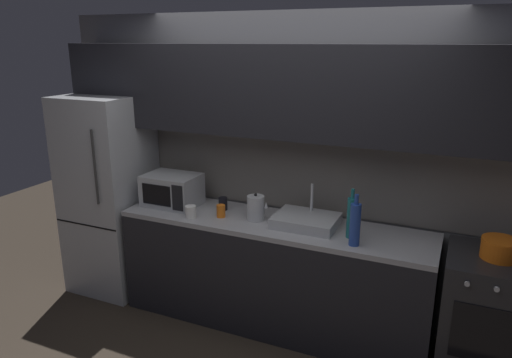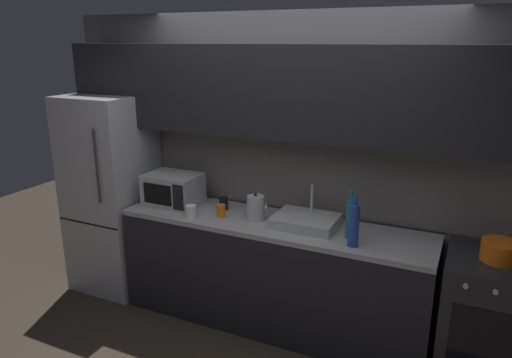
{
  "view_description": "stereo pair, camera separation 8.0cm",
  "coord_description": "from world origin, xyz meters",
  "px_view_note": "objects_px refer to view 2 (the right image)",
  "views": [
    {
      "loc": [
        1.3,
        -2.34,
        2.28
      ],
      "look_at": [
        -0.15,
        0.9,
        1.23
      ],
      "focal_mm": 33.21,
      "sensor_mm": 36.0,
      "label": 1
    },
    {
      "loc": [
        1.37,
        -2.3,
        2.28
      ],
      "look_at": [
        -0.15,
        0.9,
        1.23
      ],
      "focal_mm": 33.21,
      "sensor_mm": 36.0,
      "label": 2
    }
  ],
  "objects_px": {
    "microwave": "(173,189)",
    "mug_white": "(191,211)",
    "refrigerator": "(112,193)",
    "kettle": "(256,208)",
    "mug_orange": "(221,211)",
    "oven_range": "(487,321)",
    "wine_bottle_blue": "(354,225)",
    "mug_dark": "(224,203)",
    "wine_bottle_teal": "(351,218)",
    "cooking_pot": "(500,251)"
  },
  "relations": [
    {
      "from": "microwave",
      "to": "mug_white",
      "type": "height_order",
      "value": "microwave"
    },
    {
      "from": "refrigerator",
      "to": "kettle",
      "type": "height_order",
      "value": "refrigerator"
    },
    {
      "from": "microwave",
      "to": "mug_orange",
      "type": "relative_size",
      "value": 4.51
    },
    {
      "from": "kettle",
      "to": "mug_white",
      "type": "bearing_deg",
      "value": -160.47
    },
    {
      "from": "refrigerator",
      "to": "kettle",
      "type": "relative_size",
      "value": 8.2
    },
    {
      "from": "oven_range",
      "to": "mug_white",
      "type": "distance_m",
      "value": 2.29
    },
    {
      "from": "kettle",
      "to": "refrigerator",
      "type": "bearing_deg",
      "value": 179.44
    },
    {
      "from": "oven_range",
      "to": "wine_bottle_blue",
      "type": "distance_m",
      "value": 1.1
    },
    {
      "from": "mug_dark",
      "to": "mug_white",
      "type": "bearing_deg",
      "value": -118.11
    },
    {
      "from": "mug_dark",
      "to": "microwave",
      "type": "bearing_deg",
      "value": -171.67
    },
    {
      "from": "mug_white",
      "to": "wine_bottle_teal",
      "type": "bearing_deg",
      "value": 6.16
    },
    {
      "from": "oven_range",
      "to": "mug_white",
      "type": "relative_size",
      "value": 8.98
    },
    {
      "from": "refrigerator",
      "to": "microwave",
      "type": "height_order",
      "value": "refrigerator"
    },
    {
      "from": "refrigerator",
      "to": "microwave",
      "type": "distance_m",
      "value": 0.69
    },
    {
      "from": "wine_bottle_blue",
      "to": "wine_bottle_teal",
      "type": "relative_size",
      "value": 1.01
    },
    {
      "from": "kettle",
      "to": "mug_dark",
      "type": "height_order",
      "value": "kettle"
    },
    {
      "from": "cooking_pot",
      "to": "mug_orange",
      "type": "bearing_deg",
      "value": -177.9
    },
    {
      "from": "wine_bottle_teal",
      "to": "cooking_pot",
      "type": "relative_size",
      "value": 1.53
    },
    {
      "from": "oven_range",
      "to": "microwave",
      "type": "bearing_deg",
      "value": 179.56
    },
    {
      "from": "mug_orange",
      "to": "kettle",
      "type": "bearing_deg",
      "value": 11.88
    },
    {
      "from": "mug_orange",
      "to": "cooking_pot",
      "type": "height_order",
      "value": "cooking_pot"
    },
    {
      "from": "oven_range",
      "to": "mug_dark",
      "type": "distance_m",
      "value": 2.14
    },
    {
      "from": "wine_bottle_blue",
      "to": "mug_white",
      "type": "height_order",
      "value": "wine_bottle_blue"
    },
    {
      "from": "wine_bottle_blue",
      "to": "wine_bottle_teal",
      "type": "xyz_separation_m",
      "value": [
        -0.05,
        0.12,
        -0.0
      ]
    },
    {
      "from": "cooking_pot",
      "to": "microwave",
      "type": "bearing_deg",
      "value": 179.59
    },
    {
      "from": "refrigerator",
      "to": "mug_orange",
      "type": "relative_size",
      "value": 17.8
    },
    {
      "from": "mug_white",
      "to": "oven_range",
      "type": "bearing_deg",
      "value": 4.85
    },
    {
      "from": "wine_bottle_blue",
      "to": "kettle",
      "type": "bearing_deg",
      "value": 168.79
    },
    {
      "from": "cooking_pot",
      "to": "mug_dark",
      "type": "bearing_deg",
      "value": 177.66
    },
    {
      "from": "microwave",
      "to": "cooking_pot",
      "type": "relative_size",
      "value": 1.92
    },
    {
      "from": "oven_range",
      "to": "kettle",
      "type": "distance_m",
      "value": 1.81
    },
    {
      "from": "oven_range",
      "to": "microwave",
      "type": "xyz_separation_m",
      "value": [
        -2.54,
        0.02,
        0.58
      ]
    },
    {
      "from": "kettle",
      "to": "wine_bottle_teal",
      "type": "height_order",
      "value": "wine_bottle_teal"
    },
    {
      "from": "oven_range",
      "to": "refrigerator",
      "type": "bearing_deg",
      "value": 179.98
    },
    {
      "from": "mug_white",
      "to": "mug_dark",
      "type": "bearing_deg",
      "value": 61.89
    },
    {
      "from": "mug_white",
      "to": "refrigerator",
      "type": "bearing_deg",
      "value": 169.15
    },
    {
      "from": "oven_range",
      "to": "mug_orange",
      "type": "xyz_separation_m",
      "value": [
        -2.01,
        -0.07,
        0.5
      ]
    },
    {
      "from": "mug_dark",
      "to": "cooking_pot",
      "type": "relative_size",
      "value": 0.45
    },
    {
      "from": "mug_dark",
      "to": "mug_orange",
      "type": "xyz_separation_m",
      "value": [
        0.07,
        -0.16,
        -0.0
      ]
    },
    {
      "from": "wine_bottle_blue",
      "to": "wine_bottle_teal",
      "type": "height_order",
      "value": "wine_bottle_blue"
    },
    {
      "from": "wine_bottle_teal",
      "to": "mug_orange",
      "type": "height_order",
      "value": "wine_bottle_teal"
    },
    {
      "from": "microwave",
      "to": "mug_dark",
      "type": "bearing_deg",
      "value": 8.33
    },
    {
      "from": "mug_orange",
      "to": "wine_bottle_blue",
      "type": "bearing_deg",
      "value": -5.38
    },
    {
      "from": "kettle",
      "to": "mug_dark",
      "type": "xyz_separation_m",
      "value": [
        -0.35,
        0.1,
        -0.05
      ]
    },
    {
      "from": "mug_dark",
      "to": "wine_bottle_blue",
      "type": "bearing_deg",
      "value": -12.68
    },
    {
      "from": "microwave",
      "to": "mug_white",
      "type": "distance_m",
      "value": 0.38
    },
    {
      "from": "wine_bottle_blue",
      "to": "oven_range",
      "type": "bearing_deg",
      "value": 11.05
    },
    {
      "from": "mug_white",
      "to": "cooking_pot",
      "type": "distance_m",
      "value": 2.24
    },
    {
      "from": "microwave",
      "to": "wine_bottle_teal",
      "type": "xyz_separation_m",
      "value": [
        1.58,
        -0.07,
        0.02
      ]
    },
    {
      "from": "mug_orange",
      "to": "cooking_pot",
      "type": "xyz_separation_m",
      "value": [
        2.02,
        0.07,
        0.02
      ]
    }
  ]
}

